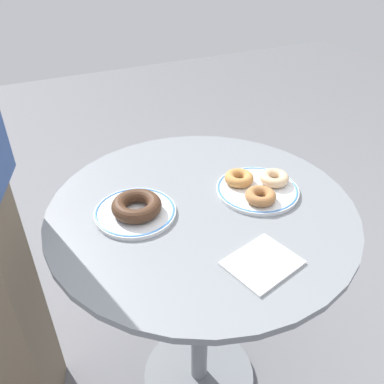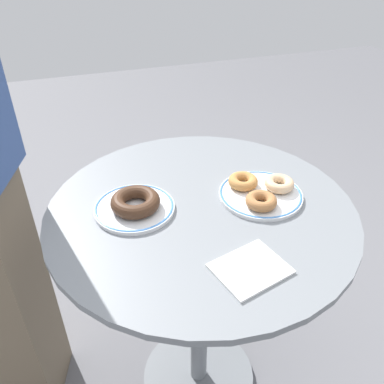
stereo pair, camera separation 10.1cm
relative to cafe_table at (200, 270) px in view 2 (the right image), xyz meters
The scene contains 9 objects.
ground_plane 0.56m from the cafe_table, ahead, with size 7.00×7.00×0.02m, color slate.
cafe_table is the anchor object (origin of this frame).
plate_left 0.29m from the cafe_table, 166.34° to the left, with size 0.20×0.20×0.01m.
plate_right 0.28m from the cafe_table, ahead, with size 0.22×0.22×0.01m.
donut_chocolate 0.30m from the cafe_table, 168.58° to the left, with size 0.12×0.12×0.04m, color #422819.
donut_glazed 0.33m from the cafe_table, ahead, with size 0.08×0.08×0.03m, color #E0B789.
donut_old_fashioned 0.29m from the cafe_table, 17.12° to the left, with size 0.08×0.08×0.03m, color #BC7F42.
donut_cinnamon 0.29m from the cafe_table, 21.71° to the right, with size 0.08×0.08×0.03m, color #A36B3D.
paper_napkin 0.33m from the cafe_table, 83.98° to the right, with size 0.15×0.12×0.01m, color white.
Camera 2 is at (-0.28, -0.77, 1.38)m, focal length 37.72 mm.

